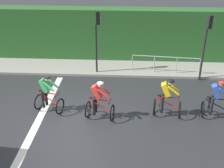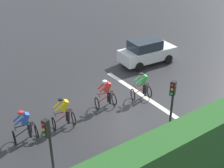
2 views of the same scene
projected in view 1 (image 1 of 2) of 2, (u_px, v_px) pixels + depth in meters
The scene contains 12 objects.
ground_plane at pixel (71, 115), 11.92m from camera, with size 80.00×80.00×0.00m, color #28282B.
sidewalk_kerb at pixel (122, 66), 16.35m from camera, with size 2.80×19.35×0.12m, color gray.
stone_wall_low at pixel (122, 57), 17.08m from camera, with size 0.44×19.35×0.45m, color gray.
hedge_wall at pixel (123, 35), 16.76m from camera, with size 1.10×19.35×3.03m, color #265623.
road_marking_stop_line at pixel (42, 114), 11.98m from camera, with size 7.00×0.30×0.01m, color silver.
cyclist_lead at pixel (216, 100), 11.39m from camera, with size 0.82×1.16×1.66m.
cyclist_second at pixel (167, 99), 11.51m from camera, with size 0.85×1.18×1.66m.
cyclist_mid at pixel (99, 101), 11.34m from camera, with size 0.87×1.19×1.66m.
cyclist_fourth at pixel (47, 94), 11.84m from camera, with size 0.97×1.23×1.66m.
traffic_light_near_crossing at pixel (97, 34), 14.55m from camera, with size 0.26×0.30×3.34m.
traffic_light_far_junction at pixel (206, 38), 13.88m from camera, with size 0.26×0.30×3.34m.
pedestrian_railing_kerbside at pixel (166, 61), 15.11m from camera, with size 0.37×3.56×1.03m.
Camera 1 is at (9.94, 2.28, 6.53)m, focal length 46.03 mm.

